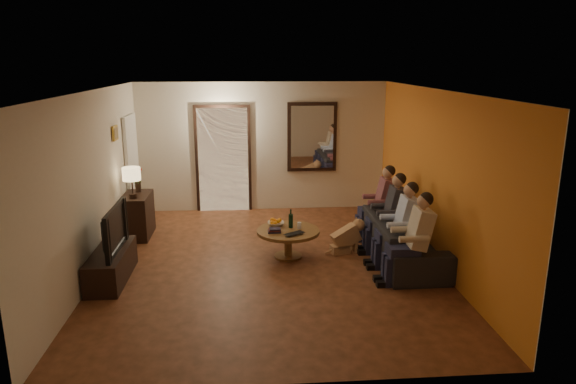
{
  "coord_description": "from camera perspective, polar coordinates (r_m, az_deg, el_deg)",
  "views": [
    {
      "loc": [
        -0.3,
        -7.29,
        3.02
      ],
      "look_at": [
        0.3,
        0.3,
        1.05
      ],
      "focal_mm": 32.0,
      "sensor_mm": 36.0,
      "label": 1
    }
  ],
  "objects": [
    {
      "name": "person_b",
      "position": [
        7.78,
        12.53,
        -3.96
      ],
      "size": [
        0.6,
        0.4,
        1.2
      ],
      "primitive_type": null,
      "color": "tan",
      "rests_on": "sofa"
    },
    {
      "name": "tv_stand",
      "position": [
        7.69,
        -19.04,
        -7.7
      ],
      "size": [
        0.45,
        1.3,
        0.43
      ],
      "primitive_type": "cube",
      "color": "black",
      "rests_on": "floor"
    },
    {
      "name": "orange_accent",
      "position": [
        7.99,
        16.04,
        1.51
      ],
      "size": [
        0.01,
        6.0,
        2.6
      ],
      "primitive_type": "cube",
      "color": "orange",
      "rests_on": "right_wall"
    },
    {
      "name": "door_trim",
      "position": [
        10.46,
        -7.2,
        3.53
      ],
      "size": [
        1.12,
        0.04,
        2.22
      ],
      "primitive_type": "cube",
      "color": "black",
      "rests_on": "floor"
    },
    {
      "name": "floor",
      "position": [
        7.89,
        -2.02,
        -7.99
      ],
      "size": [
        5.0,
        6.0,
        0.01
      ],
      "primitive_type": "cube",
      "color": "#482813",
      "rests_on": "ground"
    },
    {
      "name": "wine_glass",
      "position": [
        8.05,
        1.27,
        -3.73
      ],
      "size": [
        0.06,
        0.06,
        0.1
      ],
      "primitive_type": "cylinder",
      "color": "silver",
      "rests_on": "coffee_table"
    },
    {
      "name": "right_wall",
      "position": [
        8.0,
        16.1,
        1.51
      ],
      "size": [
        0.02,
        6.0,
        2.6
      ],
      "primitive_type": "cube",
      "color": "beige",
      "rests_on": "floor"
    },
    {
      "name": "ceiling",
      "position": [
        7.31,
        -2.2,
        11.21
      ],
      "size": [
        5.0,
        6.0,
        0.01
      ],
      "primitive_type": "cube",
      "color": "white",
      "rests_on": "back_wall"
    },
    {
      "name": "flower_vase",
      "position": [
        9.41,
        -16.37,
        1.34
      ],
      "size": [
        0.14,
        0.14,
        0.44
      ],
      "primitive_type": null,
      "color": "#AF1214",
      "rests_on": "dresser"
    },
    {
      "name": "mirror_glass",
      "position": [
        10.41,
        2.71,
        6.1
      ],
      "size": [
        0.86,
        0.02,
        1.26
      ],
      "primitive_type": "cube",
      "color": "white",
      "rests_on": "back_wall"
    },
    {
      "name": "white_door",
      "position": [
        10.03,
        -16.89,
        2.37
      ],
      "size": [
        0.06,
        0.85,
        2.04
      ],
      "primitive_type": "cube",
      "color": "white",
      "rests_on": "floor"
    },
    {
      "name": "framed_art",
      "position": [
        8.93,
        -18.66,
        6.23
      ],
      "size": [
        0.03,
        0.28,
        0.24
      ],
      "primitive_type": "cube",
      "color": "#B28C33",
      "rests_on": "left_wall"
    },
    {
      "name": "tv",
      "position": [
        7.52,
        -19.37,
        -3.91
      ],
      "size": [
        1.11,
        0.15,
        0.64
      ],
      "primitive_type": "imported",
      "rotation": [
        0.0,
        0.0,
        1.57
      ],
      "color": "black",
      "rests_on": "tv_stand"
    },
    {
      "name": "person_d",
      "position": [
        8.88,
        10.31,
        -1.54
      ],
      "size": [
        0.6,
        0.4,
        1.2
      ],
      "primitive_type": null,
      "color": "tan",
      "rests_on": "sofa"
    },
    {
      "name": "coffee_table",
      "position": [
        8.08,
        0.01,
        -5.73
      ],
      "size": [
        1.25,
        1.25,
        0.45
      ],
      "primitive_type": "cylinder",
      "rotation": [
        0.0,
        0.0,
        -0.34
      ],
      "color": "brown",
      "rests_on": "floor"
    },
    {
      "name": "mirror_frame",
      "position": [
        10.44,
        2.69,
        6.12
      ],
      "size": [
        1.0,
        0.05,
        1.4
      ],
      "primitive_type": "cube",
      "color": "black",
      "rests_on": "back_wall"
    },
    {
      "name": "dog",
      "position": [
        8.3,
        6.46,
        -4.87
      ],
      "size": [
        0.6,
        0.38,
        0.56
      ],
      "primitive_type": null,
      "rotation": [
        0.0,
        0.0,
        0.26
      ],
      "color": "#A27B4A",
      "rests_on": "floor"
    },
    {
      "name": "front_wall",
      "position": [
        4.63,
        -0.46,
        -7.29
      ],
      "size": [
        5.0,
        0.02,
        2.6
      ],
      "primitive_type": "cube",
      "color": "beige",
      "rests_on": "floor"
    },
    {
      "name": "laptop",
      "position": [
        7.74,
        0.92,
        -4.77
      ],
      "size": [
        0.39,
        0.36,
        0.03
      ],
      "primitive_type": "imported",
      "rotation": [
        0.0,
        0.0,
        0.57
      ],
      "color": "black",
      "rests_on": "coffee_table"
    },
    {
      "name": "bowl",
      "position": [
        8.19,
        -1.37,
        -3.55
      ],
      "size": [
        0.26,
        0.26,
        0.06
      ],
      "primitive_type": "imported",
      "color": "white",
      "rests_on": "coffee_table"
    },
    {
      "name": "person_a",
      "position": [
        7.24,
        13.9,
        -5.44
      ],
      "size": [
        0.6,
        0.4,
        1.2
      ],
      "primitive_type": null,
      "color": "tan",
      "rests_on": "sofa"
    },
    {
      "name": "kitchen_doorway",
      "position": [
        10.47,
        -7.2,
        3.54
      ],
      "size": [
        1.0,
        0.06,
        2.1
      ],
      "primitive_type": "cube",
      "color": "#FFE0A5",
      "rests_on": "floor"
    },
    {
      "name": "art_canvas",
      "position": [
        8.93,
        -18.56,
        6.23
      ],
      "size": [
        0.01,
        0.22,
        0.18
      ],
      "primitive_type": "cube",
      "color": "brown",
      "rests_on": "left_wall"
    },
    {
      "name": "back_wall",
      "position": [
        10.43,
        -2.83,
        5.0
      ],
      "size": [
        5.0,
        0.02,
        2.6
      ],
      "primitive_type": "cube",
      "color": "beige",
      "rests_on": "floor"
    },
    {
      "name": "book_stack",
      "position": [
        7.88,
        -1.53,
        -4.25
      ],
      "size": [
        0.2,
        0.15,
        0.07
      ],
      "primitive_type": null,
      "color": "black",
      "rests_on": "coffee_table"
    },
    {
      "name": "fridge_glimpse",
      "position": [
        10.49,
        -5.81,
        2.78
      ],
      "size": [
        0.45,
        0.03,
        1.7
      ],
      "primitive_type": "cube",
      "color": "silver",
      "rests_on": "floor"
    },
    {
      "name": "sofa",
      "position": [
        8.17,
        12.49,
        -5.09
      ],
      "size": [
        2.24,
        0.88,
        0.65
      ],
      "primitive_type": "imported",
      "rotation": [
        0.0,
        0.0,
        1.57
      ],
      "color": "black",
      "rests_on": "floor"
    },
    {
      "name": "oranges",
      "position": [
        8.17,
        -1.37,
        -3.09
      ],
      "size": [
        0.2,
        0.2,
        0.08
      ],
      "primitive_type": null,
      "color": "orange",
      "rests_on": "bowl"
    },
    {
      "name": "left_wall",
      "position": [
        7.8,
        -20.78,
        0.82
      ],
      "size": [
        0.02,
        6.0,
        2.6
      ],
      "primitive_type": "cube",
      "color": "beige",
      "rests_on": "floor"
    },
    {
      "name": "wine_bottle",
      "position": [
        8.05,
        0.31,
        -2.94
      ],
      "size": [
        0.07,
        0.07,
        0.31
      ],
      "primitive_type": null,
      "color": "black",
      "rests_on": "coffee_table"
    },
    {
      "name": "person_c",
      "position": [
        8.33,
        11.35,
        -2.67
      ],
      "size": [
        0.6,
        0.4,
        1.2
      ],
      "primitive_type": null,
      "color": "tan",
      "rests_on": "sofa"
    },
    {
      "name": "dresser",
      "position": [
        9.36,
        -16.38,
        -2.52
      ],
      "size": [
        0.45,
        0.84,
        0.75
      ],
      "primitive_type": "cube",
      "color": "black",
      "rests_on": "floor"
    },
    {
      "name": "table_lamp",
      "position": [
        8.98,
        -16.94,
        1.01
      ],
      "size": [
        0.3,
        0.3,
        0.54
      ],
      "primitive_type": null,
      "color": "beige",
      "rests_on": "dresser"
    }
  ]
}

